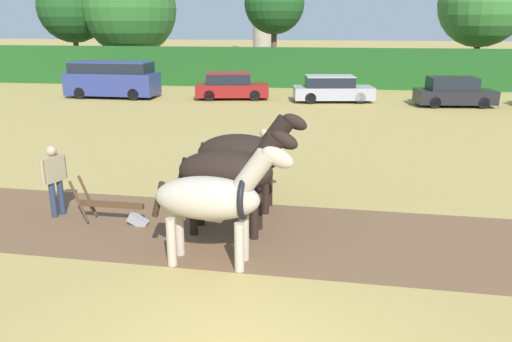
% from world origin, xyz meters
% --- Properties ---
extents(plowed_furrow_strip, '(24.23, 4.24, 0.01)m').
position_xyz_m(plowed_furrow_strip, '(-4.65, 4.59, 0.00)').
color(plowed_furrow_strip, brown).
rests_on(plowed_furrow_strip, ground).
extents(hedgerow, '(57.54, 1.48, 2.66)m').
position_xyz_m(hedgerow, '(0.00, 29.76, 1.33)').
color(hedgerow, '#1E511E').
rests_on(hedgerow, ground).
extents(tree_far_left, '(5.62, 5.62, 8.27)m').
position_xyz_m(tree_far_left, '(-20.29, 35.24, 5.45)').
color(tree_far_left, brown).
rests_on(tree_far_left, ground).
extents(tree_left, '(7.56, 7.56, 9.18)m').
position_xyz_m(tree_left, '(-15.39, 35.38, 5.40)').
color(tree_left, brown).
rests_on(tree_left, ground).
extents(tree_center_left, '(4.66, 4.66, 8.06)m').
position_xyz_m(tree_center_left, '(-3.47, 34.94, 5.70)').
color(tree_center_left, brown).
rests_on(tree_center_left, ground).
extents(tree_center, '(6.10, 6.10, 8.67)m').
position_xyz_m(tree_center, '(11.51, 33.91, 5.61)').
color(tree_center, '#423323').
rests_on(tree_center, ground).
extents(draft_horse_lead_left, '(2.72, 0.90, 2.40)m').
position_xyz_m(draft_horse_lead_left, '(-0.95, 3.02, 1.30)').
color(draft_horse_lead_left, '#B2A38E').
rests_on(draft_horse_lead_left, ground).
extents(draft_horse_lead_right, '(2.68, 1.00, 2.36)m').
position_xyz_m(draft_horse_lead_right, '(-0.93, 4.49, 1.37)').
color(draft_horse_lead_right, black).
rests_on(draft_horse_lead_right, ground).
extents(draft_horse_trail_left, '(2.77, 1.07, 2.45)m').
position_xyz_m(draft_horse_trail_left, '(-0.88, 5.97, 1.37)').
color(draft_horse_trail_left, black).
rests_on(draft_horse_trail_left, ground).
extents(plow, '(1.73, 0.47, 1.13)m').
position_xyz_m(plow, '(-3.54, 4.56, 0.32)').
color(plow, '#4C331E').
rests_on(plow, ground).
extents(farmer_at_plow, '(0.38, 0.63, 1.69)m').
position_xyz_m(farmer_at_plow, '(-5.14, 4.83, 0.98)').
color(farmer_at_plow, '#28334C').
rests_on(farmer_at_plow, ground).
extents(farmer_beside_team, '(0.30, 0.64, 1.63)m').
position_xyz_m(farmer_beside_team, '(-0.65, 7.70, 0.94)').
color(farmer_beside_team, '#28334C').
rests_on(farmer_beside_team, ground).
extents(parked_van, '(5.40, 2.09, 2.13)m').
position_xyz_m(parked_van, '(-11.81, 23.08, 1.09)').
color(parked_van, navy).
rests_on(parked_van, ground).
extents(parked_car_left, '(4.45, 2.44, 1.54)m').
position_xyz_m(parked_car_left, '(-4.69, 23.53, 0.74)').
color(parked_car_left, maroon).
rests_on(parked_car_left, ground).
extents(parked_car_center_left, '(4.68, 2.51, 1.47)m').
position_xyz_m(parked_car_center_left, '(1.17, 23.38, 0.71)').
color(parked_car_center_left, '#9E9EA8').
rests_on(parked_car_center_left, ground).
extents(parked_car_center, '(4.21, 2.14, 1.55)m').
position_xyz_m(parked_car_center, '(7.64, 22.73, 0.74)').
color(parked_car_center, black).
rests_on(parked_car_center, ground).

